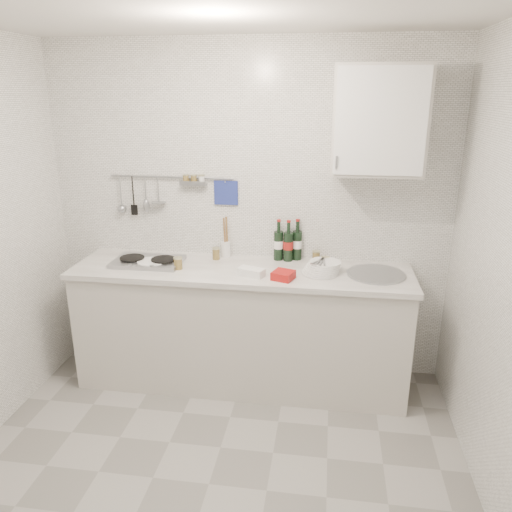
{
  "coord_description": "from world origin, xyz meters",
  "views": [
    {
      "loc": [
        0.6,
        -2.23,
        2.13
      ],
      "look_at": [
        0.14,
        0.9,
        1.09
      ],
      "focal_mm": 35.0,
      "sensor_mm": 36.0,
      "label": 1
    }
  ],
  "objects_px": {
    "wall_cabinet": "(378,120)",
    "plate_stack_sink": "(322,268)",
    "utensil_crock": "(226,247)",
    "wine_bottles": "(288,240)",
    "plate_stack_hob": "(151,263)"
  },
  "relations": [
    {
      "from": "utensil_crock",
      "to": "plate_stack_sink",
      "type": "bearing_deg",
      "value": -19.87
    },
    {
      "from": "wine_bottles",
      "to": "utensil_crock",
      "type": "xyz_separation_m",
      "value": [
        -0.48,
        0.01,
        -0.08
      ]
    },
    {
      "from": "wine_bottles",
      "to": "plate_stack_sink",
      "type": "bearing_deg",
      "value": -44.07
    },
    {
      "from": "wall_cabinet",
      "to": "plate_stack_sink",
      "type": "distance_m",
      "value": 1.05
    },
    {
      "from": "wine_bottles",
      "to": "utensil_crock",
      "type": "relative_size",
      "value": 0.97
    },
    {
      "from": "plate_stack_hob",
      "to": "wine_bottles",
      "type": "distance_m",
      "value": 1.02
    },
    {
      "from": "plate_stack_hob",
      "to": "wall_cabinet",
      "type": "bearing_deg",
      "value": 5.81
    },
    {
      "from": "plate_stack_sink",
      "to": "plate_stack_hob",
      "type": "bearing_deg",
      "value": -179.04
    },
    {
      "from": "wall_cabinet",
      "to": "utensil_crock",
      "type": "xyz_separation_m",
      "value": [
        -1.06,
        0.13,
        -0.96
      ]
    },
    {
      "from": "plate_stack_sink",
      "to": "wine_bottles",
      "type": "distance_m",
      "value": 0.39
    },
    {
      "from": "plate_stack_sink",
      "to": "utensil_crock",
      "type": "bearing_deg",
      "value": 160.13
    },
    {
      "from": "wall_cabinet",
      "to": "plate_stack_hob",
      "type": "height_order",
      "value": "wall_cabinet"
    },
    {
      "from": "plate_stack_sink",
      "to": "wine_bottles",
      "type": "relative_size",
      "value": 0.87
    },
    {
      "from": "utensil_crock",
      "to": "plate_stack_hob",
      "type": "bearing_deg",
      "value": -149.81
    },
    {
      "from": "plate_stack_hob",
      "to": "plate_stack_sink",
      "type": "distance_m",
      "value": 1.24
    }
  ]
}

